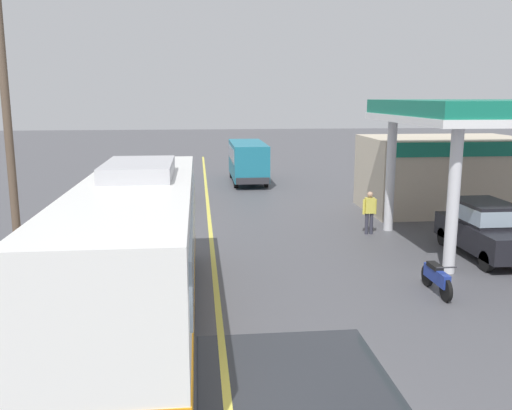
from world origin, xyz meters
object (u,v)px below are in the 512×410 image
motorcycle_parked_forecourt (436,277)px  pedestrian_near_pump (370,210)px  car_at_pump (485,226)px  car_trailing_behind_bus (160,183)px  minibus_opposing_lane (248,158)px  coach_bus_main (138,252)px

motorcycle_parked_forecourt → pedestrian_near_pump: size_ratio=1.08×
car_at_pump → car_trailing_behind_bus: 15.47m
car_at_pump → minibus_opposing_lane: bearing=110.8°
coach_bus_main → pedestrian_near_pump: coach_bus_main is taller
motorcycle_parked_forecourt → minibus_opposing_lane: bearing=99.4°
pedestrian_near_pump → minibus_opposing_lane: bearing=104.5°
coach_bus_main → car_trailing_behind_bus: 15.00m
minibus_opposing_lane → car_trailing_behind_bus: bearing=-128.8°
motorcycle_parked_forecourt → pedestrian_near_pump: bearing=88.5°
coach_bus_main → car_at_pump: size_ratio=2.63×
car_at_pump → pedestrian_near_pump: size_ratio=2.53×
motorcycle_parked_forecourt → car_trailing_behind_bus: bearing=120.9°
car_at_pump → motorcycle_parked_forecourt: 4.49m
coach_bus_main → minibus_opposing_lane: size_ratio=1.80×
pedestrian_near_pump → motorcycle_parked_forecourt: bearing=-91.5°
coach_bus_main → car_at_pump: coach_bus_main is taller
car_trailing_behind_bus → motorcycle_parked_forecourt: bearing=-59.1°
coach_bus_main → minibus_opposing_lane: bearing=78.1°
coach_bus_main → motorcycle_parked_forecourt: bearing=8.7°
coach_bus_main → car_trailing_behind_bus: size_ratio=2.63×
coach_bus_main → car_trailing_behind_bus: bearing=91.9°
motorcycle_parked_forecourt → coach_bus_main: bearing=-171.3°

